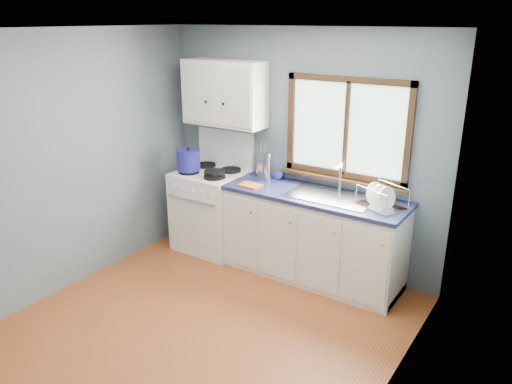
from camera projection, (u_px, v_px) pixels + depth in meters
The scene contains 18 objects.
floor at pixel (193, 336), 4.29m from camera, with size 3.20×3.60×0.02m, color #9D4D23.
ceiling at pixel (178, 28), 3.45m from camera, with size 3.20×3.60×0.02m, color white.
wall_back at pixel (300, 150), 5.29m from camera, with size 3.20×0.02×2.50m, color slate.
wall_left at pixel (57, 166), 4.71m from camera, with size 0.02×3.60×2.50m, color slate.
wall_right at pixel (387, 249), 3.03m from camera, with size 0.02×3.60×2.50m, color slate.
gas_range at pixel (212, 208), 5.77m from camera, with size 0.76×0.69×1.36m.
base_cabinets at pixel (312, 240), 5.13m from camera, with size 1.85×0.60×0.88m.
countertop at pixel (314, 195), 4.97m from camera, with size 1.89×0.64×0.04m, color #181D3F.
sink at pixel (330, 203), 4.89m from camera, with size 0.84×0.46×0.44m.
window at pixel (346, 136), 4.91m from camera, with size 1.36×0.10×1.03m.
upper_cabinets at pixel (224, 93), 5.41m from camera, with size 0.95×0.35×0.70m.
skillet at pixel (215, 173), 5.41m from camera, with size 0.36×0.30×0.05m.
stockpot at pixel (189, 160), 5.55m from camera, with size 0.31×0.31×0.26m.
utensil_crock at pixel (262, 168), 5.50m from camera, with size 0.15×0.15×0.42m.
thermos at pixel (267, 167), 5.31m from camera, with size 0.07×0.07×0.31m, color silver.
soap_bottle at pixel (278, 170), 5.34m from camera, with size 0.09×0.09×0.23m, color #2130AC.
dish_towel at pixel (250, 185), 5.18m from camera, with size 0.23×0.16×0.02m, color orange.
dish_rack at pixel (381, 201), 4.60m from camera, with size 0.49×0.44×0.21m.
Camera 1 is at (2.46, -2.72, 2.58)m, focal length 35.00 mm.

